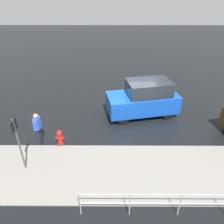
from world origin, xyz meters
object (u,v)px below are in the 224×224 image
(fire_hydrant, at_px, (60,138))
(sign_post, at_px, (17,138))
(pedestrian, at_px, (38,126))
(moving_hatchback, at_px, (144,99))

(fire_hydrant, bearing_deg, sign_post, 53.06)
(sign_post, bearing_deg, pedestrian, -95.81)
(moving_hatchback, bearing_deg, pedestrian, 26.77)
(fire_hydrant, relative_size, sign_post, 0.33)
(pedestrian, height_order, sign_post, sign_post)
(moving_hatchback, height_order, fire_hydrant, moving_hatchback)
(moving_hatchback, height_order, pedestrian, moving_hatchback)
(pedestrian, distance_m, sign_post, 1.78)
(pedestrian, bearing_deg, fire_hydrant, 172.43)
(pedestrian, relative_size, sign_post, 0.68)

